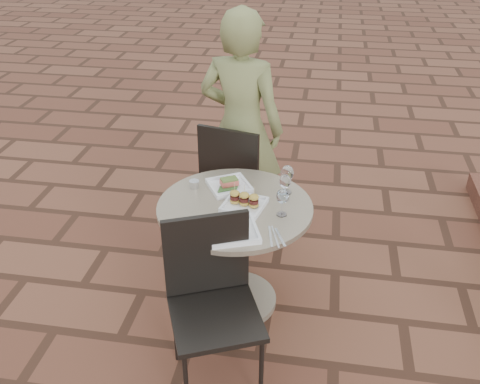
% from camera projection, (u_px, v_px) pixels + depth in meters
% --- Properties ---
extents(ground, '(60.00, 60.00, 0.00)m').
position_uv_depth(ground, '(268.00, 307.00, 3.40)').
color(ground, brown).
rests_on(ground, ground).
extents(cafe_table, '(0.90, 0.90, 0.73)m').
position_uv_depth(cafe_table, '(235.00, 240.00, 3.20)').
color(cafe_table, gray).
rests_on(cafe_table, ground).
extents(chair_far, '(0.53, 0.53, 0.93)m').
position_uv_depth(chair_far, '(235.00, 174.00, 3.78)').
color(chair_far, black).
rests_on(chair_far, ground).
extents(chair_near, '(0.58, 0.58, 0.93)m').
position_uv_depth(chair_near, '(211.00, 290.00, 2.71)').
color(chair_near, black).
rests_on(chair_near, ground).
extents(diner, '(0.68, 0.52, 1.68)m').
position_uv_depth(diner, '(241.00, 128.00, 3.75)').
color(diner, olive).
rests_on(diner, ground).
extents(plate_salmon, '(0.32, 0.32, 0.06)m').
position_uv_depth(plate_salmon, '(229.00, 185.00, 3.24)').
color(plate_salmon, white).
rests_on(plate_salmon, cafe_table).
extents(plate_sliders, '(0.27, 0.27, 0.15)m').
position_uv_depth(plate_sliders, '(244.00, 202.00, 3.04)').
color(plate_sliders, white).
rests_on(plate_sliders, cafe_table).
extents(plate_tuna, '(0.33, 0.33, 0.03)m').
position_uv_depth(plate_tuna, '(233.00, 231.00, 2.82)').
color(plate_tuna, white).
rests_on(plate_tuna, cafe_table).
extents(wine_glass_right, '(0.07, 0.07, 0.16)m').
position_uv_depth(wine_glass_right, '(282.00, 197.00, 2.93)').
color(wine_glass_right, white).
rests_on(wine_glass_right, cafe_table).
extents(wine_glass_mid, '(0.07, 0.07, 0.16)m').
position_uv_depth(wine_glass_mid, '(285.00, 182.00, 3.07)').
color(wine_glass_mid, white).
rests_on(wine_glass_mid, cafe_table).
extents(wine_glass_far, '(0.08, 0.08, 0.18)m').
position_uv_depth(wine_glass_far, '(287.00, 174.00, 3.13)').
color(wine_glass_far, white).
rests_on(wine_glass_far, cafe_table).
extents(steel_ramekin, '(0.06, 0.06, 0.05)m').
position_uv_depth(steel_ramekin, '(194.00, 184.00, 3.24)').
color(steel_ramekin, silver).
rests_on(steel_ramekin, cafe_table).
extents(cutlery_set, '(0.15, 0.22, 0.00)m').
position_uv_depth(cutlery_set, '(275.00, 237.00, 2.80)').
color(cutlery_set, silver).
rests_on(cutlery_set, cafe_table).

